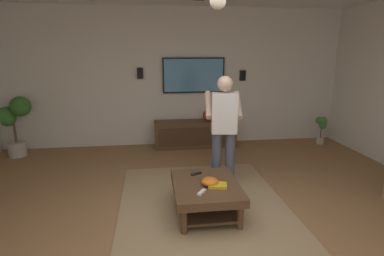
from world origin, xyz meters
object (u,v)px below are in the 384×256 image
Objects in this scene: media_console at (195,134)px; wall_speaker_left at (243,76)px; vase_round at (208,115)px; wall_speaker_right at (140,73)px; potted_plant_short at (322,125)px; coffee_table at (206,191)px; potted_plant_tall at (14,120)px; remote_white at (202,192)px; person_standing at (224,125)px; bowl at (210,181)px; book at (218,185)px; tv at (194,75)px; remote_black at (196,174)px.

wall_speaker_left is at bearing 103.47° from media_console.
wall_speaker_right is (0.21, 1.38, 0.87)m from vase_round.
wall_speaker_right reaches higher than potted_plant_short.
coffee_table is 3.37m from wall_speaker_right.
potted_plant_tall is 7.74× the size of remote_white.
remote_white is (-2.82, -3.10, -0.31)m from potted_plant_tall.
potted_plant_tall is 3.74m from vase_round.
person_standing is 2.02m from vase_round.
book is (-0.06, -0.09, -0.03)m from bowl.
potted_plant_short is at bearing -103.58° from wall_speaker_left.
bowl is 0.11m from book.
wall_speaker_right is at bearing -102.94° from media_console.
coffee_table is 3.98m from potted_plant_short.
media_console is 7.73× the size of wall_speaker_right.
tv is at bearing -180.00° from media_console.
potted_plant_tall is 5.28× the size of wall_speaker_left.
remote_black is (-2.71, 0.34, -1.07)m from tv.
potted_plant_short reaches higher than media_console.
wall_speaker_right reaches higher than wall_speaker_left.
coffee_table is 0.21m from book.
book is at bearing 170.69° from person_standing.
vase_round reaches higher than potted_plant_short.
book is (0.14, -0.22, 0.01)m from remote_white.
tv is 1.11m from wall_speaker_right.
wall_speaker_right is at bearing 36.90° from person_standing.
coffee_table is at bearing 34.40° from bowl.
wall_speaker_right is (3.27, 0.75, 1.12)m from remote_white.
coffee_table is 0.16m from bowl.
wall_speaker_right is (0.25, 1.10, 1.25)m from media_console.
wall_speaker_right reaches higher than media_console.
potted_plant_short is at bearing 81.83° from tv.
wall_speaker_right is (3.07, 0.88, 1.08)m from bowl.
wall_speaker_right is (0.41, 3.85, 1.10)m from potted_plant_short.
remote_white is 0.68× the size of wall_speaker_right.
remote_white is at bearing -6.23° from tv.
person_standing is 1.41× the size of potted_plant_tall.
vase_round is at bearing 85.41° from potted_plant_short.
tv is 3.29m from book.
person_standing is (-1.95, -0.14, 0.66)m from media_console.
person_standing is 10.93× the size of remote_white.
bowl is at bearing 170.05° from vase_round.
person_standing is 1.28m from remote_white.
potted_plant_short is 3.99m from bowl.
vase_round reaches higher than media_console.
tv is 2.27m from person_standing.
potted_plant_tall is 1.94× the size of potted_plant_short.
bowl is at bearing -129.03° from potted_plant_tall.
wall_speaker_right is at bearing -90.68° from tv.
potted_plant_short is at bearing -94.59° from vase_round.
book is 2.96m from vase_round.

